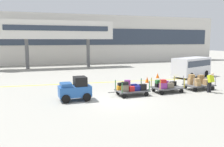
{
  "coord_description": "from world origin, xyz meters",
  "views": [
    {
      "loc": [
        -4.94,
        -14.36,
        4.0
      ],
      "look_at": [
        0.46,
        2.64,
        1.41
      ],
      "focal_mm": 37.09,
      "sensor_mm": 36.0,
      "label": 1
    }
  ],
  "objects": [
    {
      "name": "baggage_handler",
      "position": [
        7.5,
        -0.06,
        0.87
      ],
      "size": [
        0.43,
        0.45,
        1.56
      ],
      "color": "black",
      "rests_on": "ground_plane"
    },
    {
      "name": "ground_plane",
      "position": [
        0.0,
        0.0,
        0.0
      ],
      "size": [
        120.0,
        120.0,
        0.0
      ],
      "primitive_type": "plane",
      "color": "#9E9B91"
    },
    {
      "name": "terminal_building",
      "position": [
        0.0,
        25.98,
        4.17
      ],
      "size": [
        56.85,
        2.51,
        8.32
      ],
      "color": "beige",
      "rests_on": "ground_plane"
    },
    {
      "name": "baggage_cart_lead",
      "position": [
        1.39,
        0.9,
        0.53
      ],
      "size": [
        3.03,
        1.49,
        1.1
      ],
      "color": "#4C4C4F",
      "rests_on": "ground_plane"
    },
    {
      "name": "safety_cone_far",
      "position": [
        4.76,
        5.19,
        0.28
      ],
      "size": [
        0.36,
        0.36,
        0.55
      ],
      "primitive_type": "cone",
      "color": "#EA590F",
      "rests_on": "ground_plane"
    },
    {
      "name": "baggage_tug",
      "position": [
        -2.72,
        0.73,
        0.75
      ],
      "size": [
        2.14,
        1.3,
        1.58
      ],
      "color": "#2659A5",
      "rests_on": "ground_plane"
    },
    {
      "name": "baggage_cart_tail",
      "position": [
        7.4,
        1.19,
        0.56
      ],
      "size": [
        3.03,
        1.49,
        1.21
      ],
      "color": "#4C4C4F",
      "rests_on": "ground_plane"
    },
    {
      "name": "baggage_cart_middle",
      "position": [
        4.31,
        1.02,
        0.51
      ],
      "size": [
        3.03,
        1.49,
        1.1
      ],
      "color": "#4C4C4F",
      "rests_on": "ground_plane"
    },
    {
      "name": "apron_lead_line",
      "position": [
        0.16,
        6.6,
        0.0
      ],
      "size": [
        19.33,
        1.5,
        0.01
      ],
      "primitive_type": "cube",
      "rotation": [
        0.0,
        0.0,
        -0.07
      ],
      "color": "yellow",
      "rests_on": "ground_plane"
    },
    {
      "name": "safety_cone_near",
      "position": [
        7.01,
        7.28,
        0.28
      ],
      "size": [
        0.36,
        0.36,
        0.55
      ],
      "primitive_type": "cone",
      "color": "#EA590F",
      "rests_on": "ground_plane"
    },
    {
      "name": "jet_bridge",
      "position": [
        -3.85,
        19.99,
        5.37
      ],
      "size": [
        17.88,
        3.0,
        6.73
      ],
      "color": "silver",
      "rests_on": "ground_plane"
    },
    {
      "name": "shuttle_van",
      "position": [
        10.91,
        6.87,
        1.23
      ],
      "size": [
        5.16,
        3.56,
        2.1
      ],
      "color": "silver",
      "rests_on": "ground_plane"
    }
  ]
}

